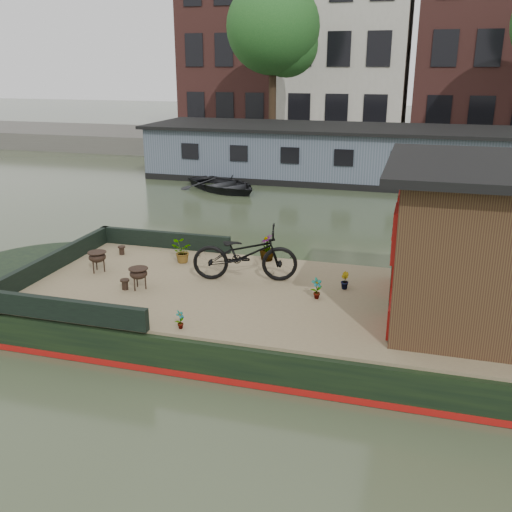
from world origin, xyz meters
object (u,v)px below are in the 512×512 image
(dinghy, at_px, (223,181))
(potted_plant_a, at_px, (317,289))
(brazier_rear, at_px, (98,262))
(brazier_front, at_px, (139,279))
(bicycle, at_px, (245,254))

(dinghy, bearing_deg, potted_plant_a, -119.55)
(potted_plant_a, relative_size, brazier_rear, 0.92)
(potted_plant_a, xyz_separation_m, brazier_rear, (-4.24, 0.16, 0.02))
(potted_plant_a, xyz_separation_m, brazier_front, (-3.08, -0.43, 0.01))
(brazier_front, relative_size, brazier_rear, 0.98)
(potted_plant_a, height_order, brazier_front, brazier_front)
(dinghy, bearing_deg, brazier_rear, -139.97)
(potted_plant_a, xyz_separation_m, dinghy, (-5.40, 10.75, -0.49))
(bicycle, relative_size, brazier_front, 4.87)
(potted_plant_a, height_order, brazier_rear, brazier_rear)
(brazier_rear, xyz_separation_m, dinghy, (-1.16, 10.59, -0.51))
(brazier_front, bearing_deg, brazier_rear, 153.15)
(bicycle, distance_m, brazier_rear, 2.86)
(brazier_rear, bearing_deg, dinghy, 96.24)
(brazier_front, height_order, dinghy, brazier_front)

